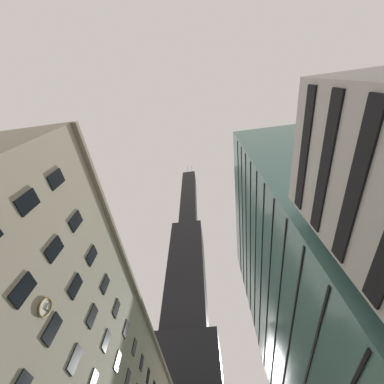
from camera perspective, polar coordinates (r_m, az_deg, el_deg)
dark_skyscraper at (r=113.90m, az=-1.39°, el=-25.93°), size 25.83×25.83×228.84m
glass_office_midrise at (r=45.90m, az=29.80°, el=-19.66°), size 19.01×40.45×54.00m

